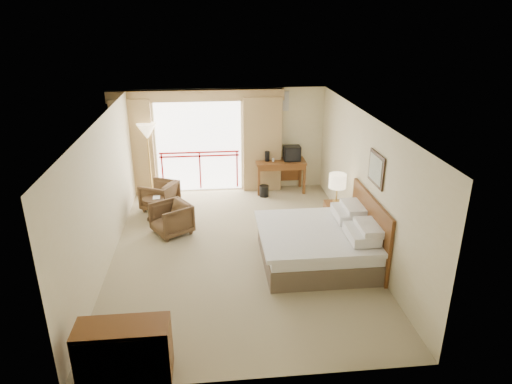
{
  "coord_description": "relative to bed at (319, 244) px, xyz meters",
  "views": [
    {
      "loc": [
        -0.5,
        -8.15,
        4.51
      ],
      "look_at": [
        0.38,
        0.4,
        1.09
      ],
      "focal_mm": 32.0,
      "sensor_mm": 36.0,
      "label": 1
    }
  ],
  "objects": [
    {
      "name": "wastebasket",
      "position": [
        -0.65,
        3.4,
        -0.23
      ],
      "size": [
        0.27,
        0.27,
        0.3
      ],
      "primitive_type": "cylinder",
      "rotation": [
        0.0,
        0.0,
        0.17
      ],
      "color": "black",
      "rests_on": "floor"
    },
    {
      "name": "balcony_door",
      "position": [
        -2.3,
        4.08,
        0.82
      ],
      "size": [
        2.4,
        0.0,
        2.4
      ],
      "primitive_type": "plane",
      "rotation": [
        1.57,
        0.0,
        0.0
      ],
      "color": "white",
      "rests_on": "wall_back"
    },
    {
      "name": "curtain_left",
      "position": [
        -3.95,
        3.95,
        0.87
      ],
      "size": [
        1.0,
        0.26,
        2.5
      ],
      "primitive_type": "cube",
      "color": "#99784D",
      "rests_on": "wall_back"
    },
    {
      "name": "floor_lamp",
      "position": [
        -3.55,
        3.73,
        1.28
      ],
      "size": [
        0.49,
        0.49,
        1.92
      ],
      "rotation": [
        0.0,
        0.0,
        -0.22
      ],
      "color": "tan",
      "rests_on": "floor"
    },
    {
      "name": "side_table",
      "position": [
        -3.35,
        2.25,
        -0.01
      ],
      "size": [
        0.48,
        0.48,
        0.53
      ],
      "rotation": [
        0.0,
        0.0,
        -0.11
      ],
      "color": "black",
      "rests_on": "floor"
    },
    {
      "name": "bed",
      "position": [
        0.0,
        0.0,
        0.0
      ],
      "size": [
        2.13,
        2.06,
        0.97
      ],
      "color": "brown",
      "rests_on": "floor"
    },
    {
      "name": "wall_right",
      "position": [
        1.0,
        0.6,
        0.97
      ],
      "size": [
        0.0,
        7.0,
        7.0
      ],
      "primitive_type": "plane",
      "rotation": [
        1.57,
        0.0,
        -1.57
      ],
      "color": "beige",
      "rests_on": "ground"
    },
    {
      "name": "table_lamp",
      "position": [
        0.64,
        1.24,
        0.79
      ],
      "size": [
        0.36,
        0.36,
        0.64
      ],
      "rotation": [
        0.0,
        0.0,
        0.13
      ],
      "color": "tan",
      "rests_on": "nightstand"
    },
    {
      "name": "armchair_far",
      "position": [
        -3.27,
        2.86,
        -0.38
      ],
      "size": [
        1.01,
        1.0,
        0.69
      ],
      "primitive_type": "imported",
      "rotation": [
        0.0,
        0.0,
        -2.03
      ],
      "color": "#48321F",
      "rests_on": "floor"
    },
    {
      "name": "dresser",
      "position": [
        -3.21,
        -2.66,
        0.02
      ],
      "size": [
        1.2,
        0.51,
        0.8
      ],
      "rotation": [
        0.0,
        0.0,
        -0.02
      ],
      "color": "#593017",
      "rests_on": "floor"
    },
    {
      "name": "ceiling",
      "position": [
        -1.5,
        0.6,
        2.32
      ],
      "size": [
        7.0,
        7.0,
        0.0
      ],
      "primitive_type": "plane",
      "rotation": [
        3.14,
        0.0,
        0.0
      ],
      "color": "white",
      "rests_on": "wall_back"
    },
    {
      "name": "phone",
      "position": [
        0.59,
        1.04,
        0.33
      ],
      "size": [
        0.22,
        0.2,
        0.08
      ],
      "primitive_type": "cube",
      "rotation": [
        0.0,
        0.0,
        -0.38
      ],
      "color": "black",
      "rests_on": "nightstand"
    },
    {
      "name": "valance",
      "position": [
        -2.3,
        3.98,
        2.17
      ],
      "size": [
        4.4,
        0.22,
        0.28
      ],
      "primitive_type": "cube",
      "color": "#99784D",
      "rests_on": "wall_back"
    },
    {
      "name": "armchair_near",
      "position": [
        -2.9,
        1.51,
        -0.38
      ],
      "size": [
        1.03,
        1.02,
        0.69
      ],
      "primitive_type": "imported",
      "rotation": [
        0.0,
        0.0,
        -1.02
      ],
      "color": "#48321F",
      "rests_on": "floor"
    },
    {
      "name": "headboard",
      "position": [
        0.96,
        0.0,
        0.27
      ],
      "size": [
        0.06,
        2.1,
        1.3
      ],
      "primitive_type": "cube",
      "color": "#593017",
      "rests_on": "wall_right"
    },
    {
      "name": "tv",
      "position": [
        0.12,
        3.74,
        0.67
      ],
      "size": [
        0.43,
        0.34,
        0.39
      ],
      "rotation": [
        0.0,
        0.0,
        -0.06
      ],
      "color": "black",
      "rests_on": "desk"
    },
    {
      "name": "wall_back",
      "position": [
        -1.5,
        4.1,
        0.97
      ],
      "size": [
        5.0,
        0.0,
        5.0
      ],
      "primitive_type": "plane",
      "rotation": [
        1.57,
        0.0,
        0.0
      ],
      "color": "beige",
      "rests_on": "ground"
    },
    {
      "name": "balcony_railing",
      "position": [
        -2.3,
        4.06,
        0.44
      ],
      "size": [
        2.09,
        0.03,
        1.02
      ],
      "color": "#AC0F0E",
      "rests_on": "wall_back"
    },
    {
      "name": "framed_art",
      "position": [
        0.97,
        0.0,
        1.47
      ],
      "size": [
        0.04,
        0.72,
        0.6
      ],
      "color": "black",
      "rests_on": "wall_right"
    },
    {
      "name": "wall_front",
      "position": [
        -1.5,
        -2.9,
        0.97
      ],
      "size": [
        5.0,
        0.0,
        5.0
      ],
      "primitive_type": "plane",
      "rotation": [
        -1.57,
        0.0,
        0.0
      ],
      "color": "beige",
      "rests_on": "ground"
    },
    {
      "name": "wall_left",
      "position": [
        -4.0,
        0.6,
        0.97
      ],
      "size": [
        0.0,
        7.0,
        7.0
      ],
      "primitive_type": "plane",
      "rotation": [
        1.57,
        0.0,
        1.57
      ],
      "color": "beige",
      "rests_on": "ground"
    },
    {
      "name": "coffee_maker",
      "position": [
        -0.53,
        3.75,
        0.6
      ],
      "size": [
        0.16,
        0.16,
        0.26
      ],
      "primitive_type": "cylinder",
      "rotation": [
        0.0,
        0.0,
        -0.36
      ],
      "color": "black",
      "rests_on": "desk"
    },
    {
      "name": "book",
      "position": [
        -3.35,
        2.25,
        0.16
      ],
      "size": [
        0.17,
        0.22,
        0.02
      ],
      "primitive_type": "imported",
      "rotation": [
        0.0,
        0.0,
        0.05
      ],
      "color": "white",
      "rests_on": "side_table"
    },
    {
      "name": "curtain_right",
      "position": [
        -0.65,
        3.95,
        0.87
      ],
      "size": [
        1.0,
        0.26,
        2.5
      ],
      "primitive_type": "cube",
      "color": "#99784D",
      "rests_on": "wall_back"
    },
    {
      "name": "cup",
      "position": [
        -0.38,
        3.7,
        0.52
      ],
      "size": [
        0.08,
        0.08,
        0.09
      ],
      "primitive_type": "cylinder",
      "rotation": [
        0.0,
        0.0,
        0.35
      ],
      "color": "white",
      "rests_on": "desk"
    },
    {
      "name": "nightstand",
      "position": [
        0.64,
        1.19,
        -0.05
      ],
      "size": [
        0.49,
        0.57,
        0.66
      ],
      "primitive_type": "cube",
      "rotation": [
        0.0,
        0.0,
        -0.04
      ],
      "color": "#593017",
      "rests_on": "floor"
    },
    {
      "name": "desk",
      "position": [
        -0.18,
        3.81,
        0.29
      ],
      "size": [
        1.3,
        0.63,
        0.85
      ],
      "rotation": [
        0.0,
        0.0,
        0.08
      ],
      "color": "#593017",
      "rests_on": "floor"
    },
    {
      "name": "floor",
      "position": [
        -1.5,
        0.6,
        -0.38
      ],
      "size": [
        7.0,
        7.0,
        0.0
      ],
      "primitive_type": "plane",
      "color": "#988B66",
      "rests_on": "ground"
    },
    {
      "name": "hvac_vent",
      "position": [
        -0.2,
        4.07,
        1.97
      ],
      "size": [
        0.5,
        0.04,
        0.5
      ],
      "primitive_type": "cube",
      "color": "silver",
      "rests_on": "wall_back"
    }
  ]
}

